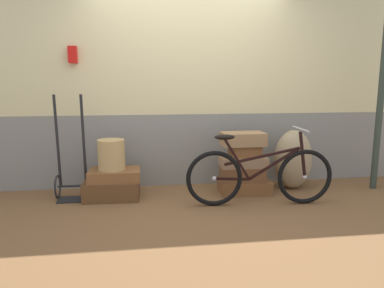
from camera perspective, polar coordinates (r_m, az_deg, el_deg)
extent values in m
cube|color=brown|center=(4.12, 0.65, -9.72)|extent=(9.09, 5.20, 0.06)
cube|color=gray|center=(4.80, -0.86, -0.72)|extent=(7.09, 0.20, 0.94)
cube|color=beige|center=(4.76, -0.91, 16.56)|extent=(7.09, 0.20, 1.94)
cube|color=red|center=(4.63, -18.53, 13.39)|extent=(0.10, 0.08, 0.20)
cylinder|color=#2D382D|center=(5.04, 28.19, 9.69)|extent=(0.08, 0.08, 2.87)
cube|color=brown|center=(4.34, -12.65, -6.99)|extent=(0.65, 0.48, 0.22)
cube|color=brown|center=(4.28, -12.26, -4.84)|extent=(0.59, 0.39, 0.13)
cube|color=brown|center=(4.50, 8.37, -6.63)|extent=(0.63, 0.44, 0.16)
cube|color=brown|center=(4.42, 8.00, -4.67)|extent=(0.56, 0.38, 0.17)
cube|color=#937051|center=(4.42, 8.13, -2.71)|extent=(0.56, 0.38, 0.12)
cube|color=brown|center=(4.37, 8.47, -1.13)|extent=(0.38, 0.24, 0.14)
cube|color=#9E754C|center=(4.35, 8.13, 0.80)|extent=(0.52, 0.32, 0.16)
cylinder|color=tan|center=(4.23, -12.76, -1.69)|extent=(0.31, 0.31, 0.35)
torus|color=black|center=(4.51, -20.67, -6.38)|extent=(0.02, 0.28, 0.28)
torus|color=black|center=(4.44, -16.21, -6.37)|extent=(0.02, 0.28, 0.28)
cylinder|color=black|center=(4.47, -18.46, -6.38)|extent=(0.35, 0.02, 0.02)
cylinder|color=black|center=(4.39, -20.71, 0.39)|extent=(0.03, 0.10, 1.08)
cylinder|color=black|center=(4.33, -16.94, 0.49)|extent=(0.03, 0.10, 1.08)
cube|color=black|center=(4.40, -18.62, -8.42)|extent=(0.31, 0.22, 0.02)
ellipsoid|color=#9E8966|center=(4.74, 15.83, -2.38)|extent=(0.48, 0.41, 0.75)
torus|color=black|center=(3.92, 3.57, -5.54)|extent=(0.62, 0.09, 0.62)
sphere|color=#B2B2B7|center=(3.92, 3.57, -5.54)|extent=(0.05, 0.05, 0.05)
torus|color=black|center=(4.18, 17.58, -5.02)|extent=(0.62, 0.09, 0.62)
sphere|color=#B2B2B7|center=(4.18, 17.58, -5.02)|extent=(0.05, 0.05, 0.05)
cube|color=black|center=(4.03, 13.00, -3.08)|extent=(0.57, 0.07, 0.37)
cube|color=black|center=(3.91, 7.20, -2.45)|extent=(0.30, 0.05, 0.47)
cube|color=black|center=(3.95, 6.36, -5.57)|extent=(0.39, 0.05, 0.04)
cube|color=black|center=(3.97, 11.13, -1.94)|extent=(0.84, 0.08, 0.20)
cube|color=black|center=(4.11, 17.26, -1.62)|extent=(0.11, 0.03, 0.51)
ellipsoid|color=black|center=(3.84, 5.25, 1.10)|extent=(0.23, 0.10, 0.06)
cylinder|color=#A5A5AD|center=(4.05, 16.95, 2.30)|extent=(0.05, 0.46, 0.02)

